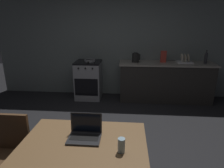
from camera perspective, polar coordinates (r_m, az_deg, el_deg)
The scene contains 13 objects.
ground_plane at distance 2.97m, azimuth -4.30°, elevation -20.40°, with size 12.00×12.00×0.00m, color black.
back_wall at distance 4.95m, azimuth 3.59°, elevation 11.42°, with size 6.40×0.10×2.57m, color slate.
kitchen_counter at distance 4.85m, azimuth 15.03°, elevation 0.72°, with size 2.16×0.64×0.92m.
stove_oven at distance 4.86m, azimuth -6.75°, elevation 1.22°, with size 0.60×0.62×0.92m.
dining_table at distance 2.03m, azimuth -8.15°, elevation -18.10°, with size 1.20×0.87×0.72m.
chair at distance 2.51m, azimuth -27.49°, elevation -16.52°, with size 0.40×0.40×0.88m.
laptop at distance 2.04m, azimuth -7.82°, elevation -13.92°, with size 0.32×0.24×0.23m.
electric_kettle at distance 4.65m, azimuth 6.81°, elevation 7.58°, with size 0.19×0.17×0.22m.
bottle at distance 4.90m, azimuth 25.48°, elevation 6.94°, with size 0.07×0.07×0.30m.
frying_pan at distance 4.72m, azimuth -6.45°, elevation 6.75°, with size 0.26×0.43×0.05m.
drinking_glass at distance 1.82m, azimuth 2.73°, elevation -17.23°, with size 0.07×0.07×0.13m.
cereal_box at distance 4.73m, azimuth 14.61°, elevation 7.65°, with size 0.13×0.05×0.27m.
dish_rack at distance 4.83m, azimuth 20.23°, elevation 6.30°, with size 0.34×0.26×0.21m.
Camera 1 is at (0.40, -2.30, 1.84)m, focal length 31.68 mm.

